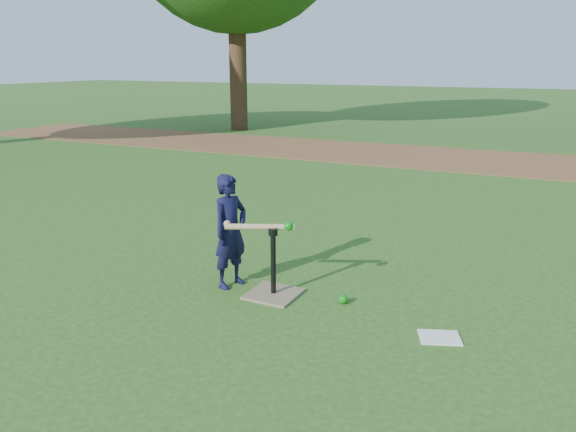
% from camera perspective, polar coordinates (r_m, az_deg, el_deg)
% --- Properties ---
extents(ground, '(80.00, 80.00, 0.00)m').
position_cam_1_polar(ground, '(5.49, -3.13, -5.85)').
color(ground, '#285116').
rests_on(ground, ground).
extents(dirt_strip, '(24.00, 3.00, 0.01)m').
position_cam_1_polar(dirt_strip, '(12.40, 13.66, 5.89)').
color(dirt_strip, brown).
rests_on(dirt_strip, ground).
extents(child, '(0.33, 0.43, 1.04)m').
position_cam_1_polar(child, '(5.07, -5.88, -1.55)').
color(child, black).
rests_on(child, ground).
extents(wiffle_ball_ground, '(0.08, 0.08, 0.08)m').
position_cam_1_polar(wiffle_ball_ground, '(4.85, 5.65, -8.41)').
color(wiffle_ball_ground, '#0C8411').
rests_on(wiffle_ball_ground, ground).
extents(clipboard, '(0.36, 0.32, 0.01)m').
position_cam_1_polar(clipboard, '(4.43, 15.15, -11.82)').
color(clipboard, white).
rests_on(clipboard, ground).
extents(batting_tee, '(0.44, 0.44, 0.61)m').
position_cam_1_polar(batting_tee, '(4.96, -1.49, -6.86)').
color(batting_tee, '#827052').
rests_on(batting_tee, ground).
extents(swing_action, '(0.66, 0.29, 0.12)m').
position_cam_1_polar(swing_action, '(4.81, -2.66, -1.05)').
color(swing_action, tan).
rests_on(swing_action, ground).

